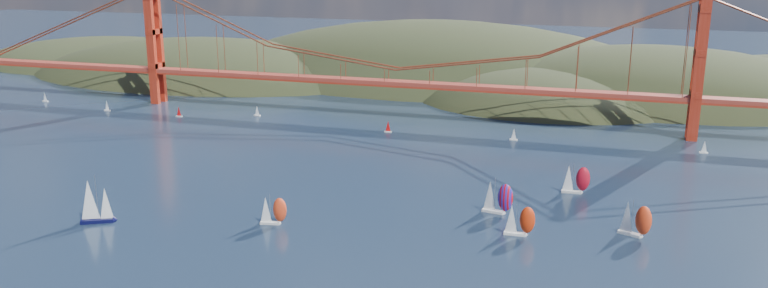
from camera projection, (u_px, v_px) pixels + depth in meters
headlands at (526, 108)px, 408.85m from camera, size 725.00×225.00×96.00m
bridge at (394, 45)px, 319.87m from camera, size 552.00×12.00×55.00m
sloop_navy at (94, 202)px, 203.35m from camera, size 9.32×7.50×13.59m
racer_0 at (272, 210)px, 202.69m from camera, size 7.68×4.04×8.62m
racer_1 at (519, 220)px, 194.80m from camera, size 7.98×3.24×9.19m
racer_2 at (635, 219)px, 194.32m from camera, size 8.88×6.30×9.96m
racer_3 at (575, 179)px, 228.13m from camera, size 8.40×3.52×9.59m
racer_rwb at (497, 197)px, 210.88m from camera, size 9.09×4.71×10.20m
distant_boat_0 at (45, 97)px, 362.63m from camera, size 3.00×2.00×4.70m
distant_boat_1 at (107, 106)px, 342.32m from camera, size 3.00×2.00×4.70m
distant_boat_2 at (179, 111)px, 330.49m from camera, size 3.00×2.00×4.70m
distant_boat_3 at (257, 111)px, 332.03m from camera, size 3.00×2.00×4.70m
distant_boat_4 at (704, 147)px, 272.35m from camera, size 3.00×2.00×4.70m
distant_boat_8 at (514, 134)px, 290.70m from camera, size 3.00×2.00×4.70m
distant_boat_9 at (388, 126)px, 303.17m from camera, size 3.00×2.00×4.70m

